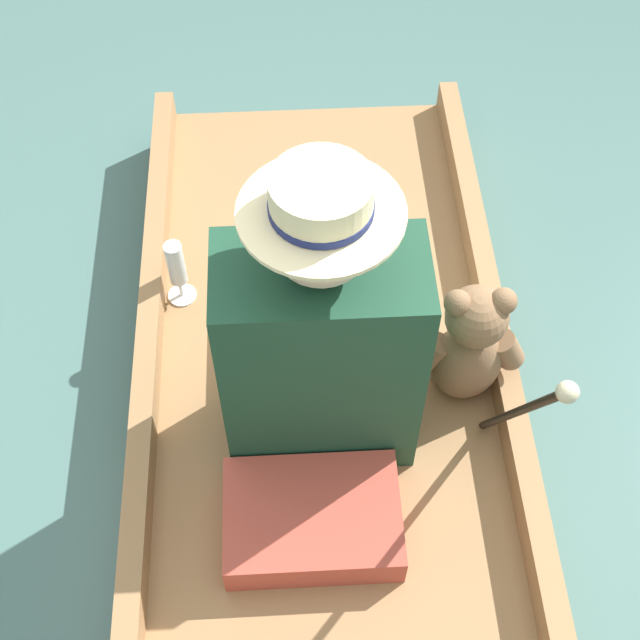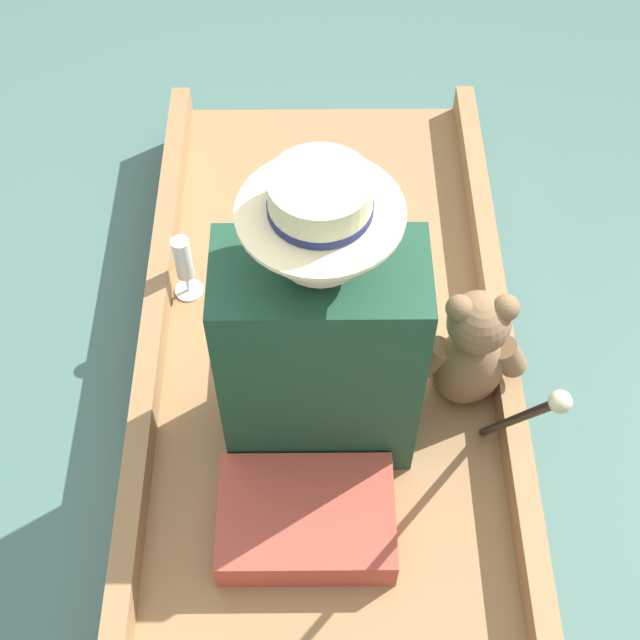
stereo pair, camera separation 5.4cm
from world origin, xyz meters
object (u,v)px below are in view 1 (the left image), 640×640
wine_glass (176,267)px  seated_person (319,331)px  teddy_bear (469,346)px  walking_cane (526,408)px

wine_glass → seated_person: bearing=-44.8°
seated_person → wine_glass: size_ratio=4.11×
wine_glass → teddy_bear: bearing=-24.8°
seated_person → walking_cane: (0.43, -0.29, 0.09)m
seated_person → walking_cane: seated_person is taller
seated_person → teddy_bear: bearing=14.7°
seated_person → teddy_bear: (0.39, 0.03, -0.13)m
teddy_bear → walking_cane: bearing=-81.6°
walking_cane → seated_person: bearing=146.4°
teddy_bear → wine_glass: size_ratio=1.92×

